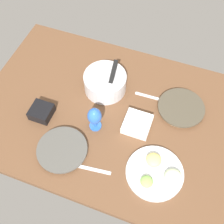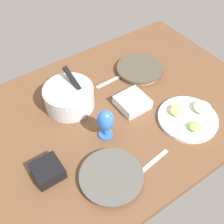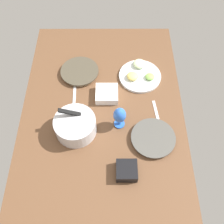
{
  "view_description": "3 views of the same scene",
  "coord_description": "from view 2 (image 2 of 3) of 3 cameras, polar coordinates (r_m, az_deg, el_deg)",
  "views": [
    {
      "loc": [
        27.27,
        -81.31,
        139.87
      ],
      "look_at": [
        -1.96,
        -2.49,
        6.38
      ],
      "focal_mm": 46.24,
      "sensor_mm": 36.0,
      "label": 1
    },
    {
      "loc": [
        -50.87,
        -76.85,
        104.6
      ],
      "look_at": [
        -1.35,
        -5.08,
        6.38
      ],
      "focal_mm": 44.48,
      "sensor_mm": 36.0,
      "label": 2
    },
    {
      "loc": [
        -91.33,
        -5.91,
        143.26
      ],
      "look_at": [
        -3.78,
        -6.11,
        6.38
      ],
      "focal_mm": 42.44,
      "sensor_mm": 36.0,
      "label": 3
    }
  ],
  "objects": [
    {
      "name": "dinner_plate_left",
      "position": [
        1.17,
        -0.13,
        -13.15
      ],
      "size": [
        26.72,
        26.72,
        2.77
      ],
      "color": "silver",
      "rests_on": "ground_plane"
    },
    {
      "name": "dinner_plate_right",
      "position": [
        1.63,
        5.74,
        8.76
      ],
      "size": [
        26.74,
        26.74,
        2.9
      ],
      "color": "beige",
      "rests_on": "ground_plane"
    },
    {
      "name": "fruit_platter",
      "position": [
        1.41,
        15.52,
        -0.92
      ],
      "size": [
        29.25,
        29.25,
        5.45
      ],
      "color": "silver",
      "rests_on": "ground_plane"
    },
    {
      "name": "square_bowl_black",
      "position": [
        1.2,
        -13.13,
        -11.59
      ],
      "size": [
        11.72,
        11.72,
        5.88
      ],
      "color": "black",
      "rests_on": "ground_plane"
    },
    {
      "name": "hurricane_glass_blue",
      "position": [
        1.23,
        -1.35,
        -1.99
      ],
      "size": [
        7.7,
        7.7,
        16.22
      ],
      "color": "blue",
      "rests_on": "ground_plane"
    },
    {
      "name": "ground_plane",
      "position": [
        1.41,
        -0.72,
        -0.76
      ],
      "size": [
        160.0,
        104.0,
        4.0
      ],
      "primitive_type": "cube",
      "color": "brown"
    },
    {
      "name": "fork_by_left_plate",
      "position": [
        1.23,
        8.28,
        -10.19
      ],
      "size": [
        18.09,
        3.93,
        0.6
      ],
      "primitive_type": "cube",
      "rotation": [
        0.0,
        0.0,
        0.12
      ],
      "color": "silver",
      "rests_on": "ground_plane"
    },
    {
      "name": "square_bowl_white",
      "position": [
        1.41,
        4.22,
        2.09
      ],
      "size": [
        14.62,
        14.62,
        5.09
      ],
      "color": "white",
      "rests_on": "ground_plane"
    },
    {
      "name": "fork_by_right_plate",
      "position": [
        1.56,
        -0.37,
        6.4
      ],
      "size": [
        18.05,
        2.35,
        0.6
      ],
      "primitive_type": "cube",
      "rotation": [
        0.0,
        0.0,
        0.03
      ],
      "color": "silver",
      "rests_on": "ground_plane"
    },
    {
      "name": "mixing_bowl",
      "position": [
        1.4,
        -8.81,
        3.17
      ],
      "size": [
        24.92,
        24.92,
        17.88
      ],
      "color": "silver",
      "rests_on": "ground_plane"
    }
  ]
}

